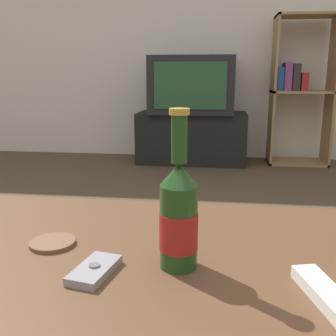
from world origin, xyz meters
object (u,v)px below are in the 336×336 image
object	(u,v)px
tv_stand	(192,138)
beer_bottle	(179,215)
bookshelf	(298,88)
cell_phone	(95,270)
remote_control	(326,294)
television	(192,85)

from	to	relation	value
tv_stand	beer_bottle	world-z (taller)	beer_bottle
bookshelf	cell_phone	bearing A→B (deg)	-106.36
bookshelf	remote_control	size ratio (longest dim) A/B	8.08
tv_stand	bookshelf	distance (m)	0.97
bookshelf	tv_stand	bearing A→B (deg)	-175.62
tv_stand	television	xyz separation A→B (m)	(-0.00, -0.00, 0.45)
television	cell_phone	bearing A→B (deg)	-89.27
television	bookshelf	xyz separation A→B (m)	(0.88, 0.07, -0.02)
cell_phone	remote_control	xyz separation A→B (m)	(0.36, -0.03, 0.00)
television	remote_control	world-z (taller)	television
television	beer_bottle	distance (m)	2.75
tv_stand	beer_bottle	distance (m)	2.77
cell_phone	remote_control	distance (m)	0.36
bookshelf	remote_control	distance (m)	2.94
tv_stand	cell_phone	xyz separation A→B (m)	(0.04, -2.79, 0.22)
tv_stand	cell_phone	distance (m)	2.80
tv_stand	beer_bottle	xyz separation A→B (m)	(0.17, -2.75, 0.31)
beer_bottle	cell_phone	bearing A→B (deg)	-161.69
bookshelf	beer_bottle	distance (m)	2.91
cell_phone	bookshelf	bearing A→B (deg)	84.42
tv_stand	television	size ratio (longest dim) A/B	1.33
beer_bottle	remote_control	bearing A→B (deg)	-18.95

